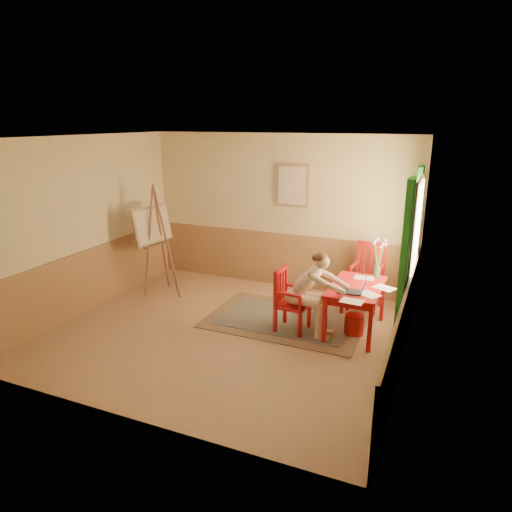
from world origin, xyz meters
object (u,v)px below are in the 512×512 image
at_px(easel, 154,230).
at_px(chair_back, 367,276).
at_px(chair_left, 290,300).
at_px(figure, 310,290).
at_px(table, 356,291).
at_px(laptop, 354,290).

bearing_deg(easel, chair_back, 11.65).
relative_size(chair_left, figure, 0.76).
relative_size(chair_left, chair_back, 0.88).
distance_m(table, laptop, 0.33).
distance_m(laptop, easel, 3.71).
xyz_separation_m(table, easel, (-3.63, 0.24, 0.54)).
bearing_deg(table, easel, 176.16).
bearing_deg(laptop, chair_back, 91.36).
distance_m(table, figure, 0.69).
xyz_separation_m(table, chair_left, (-0.90, -0.33, -0.15)).
relative_size(table, chair_back, 1.11).
height_order(chair_left, laptop, chair_left).
bearing_deg(chair_back, laptop, -88.64).
distance_m(table, chair_left, 0.97).
distance_m(chair_back, laptop, 1.31).
xyz_separation_m(chair_back, figure, (-0.58, -1.34, 0.15)).
height_order(chair_left, figure, figure).
bearing_deg(chair_left, easel, 168.10).
xyz_separation_m(chair_left, chair_back, (0.89, 1.32, 0.07)).
distance_m(chair_back, easel, 3.75).
xyz_separation_m(chair_back, easel, (-3.62, -0.75, 0.62)).
bearing_deg(laptop, chair_left, -178.09).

